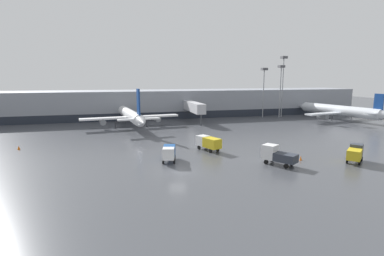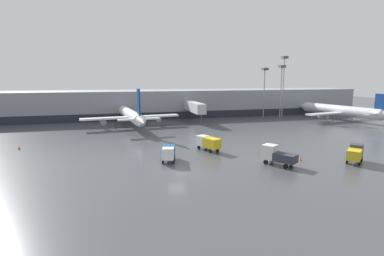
# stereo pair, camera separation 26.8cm
# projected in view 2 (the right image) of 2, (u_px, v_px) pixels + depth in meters

# --- Properties ---
(ground_plane) EXTENTS (320.00, 320.00, 0.00)m
(ground_plane) POSITION_uv_depth(u_px,v_px,m) (177.00, 172.00, 42.59)
(ground_plane) COLOR #424449
(terminal_building) EXTENTS (160.00, 32.00, 9.00)m
(terminal_building) POSITION_uv_depth(u_px,v_px,m) (138.00, 104.00, 100.83)
(terminal_building) COLOR gray
(terminal_building) RESTS_ON ground_plane
(parked_jet_1) EXTENTS (27.80, 34.85, 8.86)m
(parked_jet_1) POSITION_uv_depth(u_px,v_px,m) (342.00, 111.00, 93.38)
(parked_jet_1) COLOR silver
(parked_jet_1) RESTS_ON ground_plane
(parked_jet_2) EXTENTS (26.02, 31.48, 10.72)m
(parked_jet_2) POSITION_uv_depth(u_px,v_px,m) (131.00, 115.00, 79.50)
(parked_jet_2) COLOR white
(parked_jet_2) RESTS_ON ground_plane
(service_truck_0) EXTENTS (3.68, 5.59, 2.52)m
(service_truck_0) POSITION_uv_depth(u_px,v_px,m) (208.00, 142.00, 54.82)
(service_truck_0) COLOR gold
(service_truck_0) RESTS_ON ground_plane
(service_truck_1) EXTENTS (4.56, 5.48, 2.95)m
(service_truck_1) POSITION_uv_depth(u_px,v_px,m) (277.00, 155.00, 45.81)
(service_truck_1) COLOR #2D333D
(service_truck_1) RESTS_ON ground_plane
(service_truck_2) EXTENTS (4.74, 4.38, 2.70)m
(service_truck_2) POSITION_uv_depth(u_px,v_px,m) (355.00, 153.00, 47.12)
(service_truck_2) COLOR gold
(service_truck_2) RESTS_ON ground_plane
(service_truck_3) EXTENTS (2.88, 4.87, 2.48)m
(service_truck_3) POSITION_uv_depth(u_px,v_px,m) (169.00, 152.00, 47.84)
(service_truck_3) COLOR #19478C
(service_truck_3) RESTS_ON ground_plane
(traffic_cone_0) EXTENTS (0.49, 0.49, 0.72)m
(traffic_cone_0) POSITION_uv_depth(u_px,v_px,m) (19.00, 147.00, 55.89)
(traffic_cone_0) COLOR orange
(traffic_cone_0) RESTS_ON ground_plane
(traffic_cone_2) EXTENTS (0.39, 0.39, 0.76)m
(traffic_cone_2) POSITION_uv_depth(u_px,v_px,m) (301.00, 158.00, 48.36)
(traffic_cone_2) COLOR orange
(traffic_cone_2) RESTS_ON ground_plane
(apron_light_mast_0) EXTENTS (1.80, 1.80, 16.44)m
(apron_light_mast_0) POSITION_uv_depth(u_px,v_px,m) (265.00, 78.00, 99.31)
(apron_light_mast_0) COLOR gray
(apron_light_mast_0) RESTS_ON ground_plane
(apron_light_mast_2) EXTENTS (1.80, 1.80, 17.26)m
(apron_light_mast_2) POSITION_uv_depth(u_px,v_px,m) (282.00, 76.00, 98.61)
(apron_light_mast_2) COLOR gray
(apron_light_mast_2) RESTS_ON ground_plane
(apron_light_mast_3) EXTENTS (1.80, 1.80, 20.30)m
(apron_light_mast_3) POSITION_uv_depth(u_px,v_px,m) (284.00, 70.00, 100.06)
(apron_light_mast_3) COLOR gray
(apron_light_mast_3) RESTS_ON ground_plane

